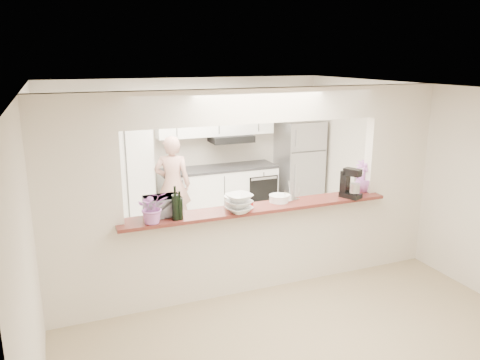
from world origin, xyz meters
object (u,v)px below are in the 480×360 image
person (173,185)px  refrigerator (299,165)px  stand_mixer (350,184)px  toaster_oven (163,206)px

person → refrigerator: bearing=-152.1°
stand_mixer → person: bearing=125.4°
stand_mixer → person: (-1.73, 2.44, -0.45)m
stand_mixer → person: 3.03m
toaster_oven → stand_mixer: bearing=-5.7°
refrigerator → stand_mixer: refrigerator is taller
toaster_oven → person: bearing=72.5°
refrigerator → person: 2.56m
refrigerator → stand_mixer: size_ratio=4.43×
toaster_oven → person: 2.38m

